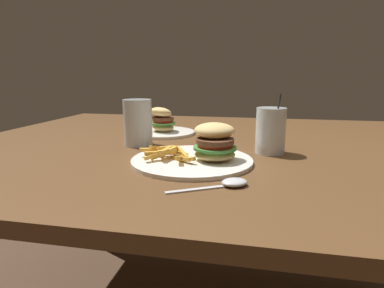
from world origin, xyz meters
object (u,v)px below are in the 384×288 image
juice_glass (270,133)px  meal_plate_far (163,126)px  beer_glass (138,124)px  meal_plate_near (200,152)px  spoon (231,183)px

juice_glass → meal_plate_far: 0.44m
beer_glass → meal_plate_far: bearing=84.2°
meal_plate_near → beer_glass: bearing=144.1°
beer_glass → juice_glass: (0.40, -0.02, -0.01)m
juice_glass → spoon: bearing=-105.8°
beer_glass → spoon: bearing=-45.5°
beer_glass → meal_plate_far: 0.20m
meal_plate_far → juice_glass: bearing=-30.4°
meal_plate_near → meal_plate_far: (-0.21, 0.36, 0.00)m
meal_plate_near → juice_glass: size_ratio=1.83×
beer_glass → juice_glass: juice_glass is taller
spoon → meal_plate_far: bearing=90.0°
meal_plate_near → meal_plate_far: 0.42m
meal_plate_near → meal_plate_far: bearing=119.6°
meal_plate_far → spoon: bearing=-60.4°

